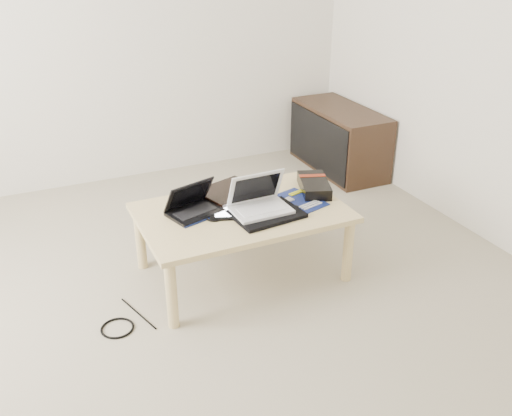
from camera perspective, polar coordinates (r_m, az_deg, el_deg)
name	(u,v)px	position (r m, az deg, el deg)	size (l,w,h in m)	color
ground	(185,326)	(2.90, -7.07, -11.64)	(4.00, 4.00, 0.00)	#ABA18B
coffee_table	(242,218)	(3.10, -1.42, -1.01)	(1.10, 0.70, 0.40)	#D4BA80
media_cabinet	(338,139)	(4.63, 8.23, 6.84)	(0.41, 0.90, 0.50)	#372216
book	(229,192)	(3.25, -2.69, 1.60)	(0.38, 0.35, 0.03)	black
netbook	(193,207)	(3.04, -6.29, 0.13)	(0.32, 0.27, 0.18)	black
tablet	(235,211)	(3.05, -2.12, -0.27)	(0.32, 0.28, 0.01)	black
remote	(259,201)	(3.15, 0.32, 0.74)	(0.12, 0.23, 0.02)	#ACACB0
neoprene_sleeve	(267,214)	(3.01, 1.06, -0.60)	(0.36, 0.26, 0.02)	black
white_laptop	(259,202)	(3.02, 0.32, 0.59)	(0.31, 0.22, 0.21)	silver
motherboard	(297,201)	(3.17, 4.17, 0.67)	(0.30, 0.34, 0.01)	#0C194E
gpu_box	(314,185)	(3.31, 5.82, 2.27)	(0.25, 0.34, 0.07)	black
cable_coil	(215,217)	(2.99, -4.17, -0.91)	(0.10, 0.10, 0.01)	black
floor_cable_coil	(117,328)	(2.93, -13.70, -11.59)	(0.16, 0.16, 0.01)	black
floor_cable_trail	(138,313)	(3.01, -11.69, -10.29)	(0.01, 0.01, 0.33)	black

